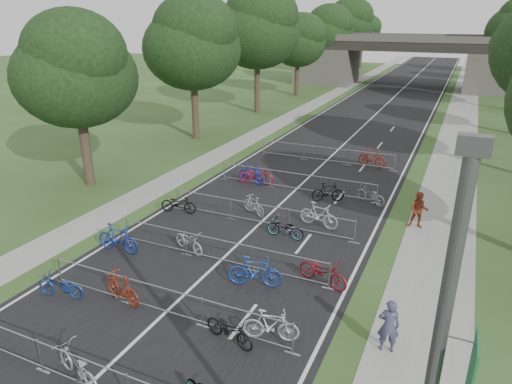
% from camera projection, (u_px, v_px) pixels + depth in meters
% --- Properties ---
extents(road, '(11.00, 140.00, 0.01)m').
position_uv_depth(road, '(386.00, 105.00, 51.59)').
color(road, black).
rests_on(road, ground).
extents(sidewalk_right, '(3.00, 140.00, 0.01)m').
position_uv_depth(sidewalk_right, '(463.00, 110.00, 48.48)').
color(sidewalk_right, gray).
rests_on(sidewalk_right, ground).
extents(sidewalk_left, '(2.00, 140.00, 0.01)m').
position_uv_depth(sidewalk_left, '(322.00, 100.00, 54.50)').
color(sidewalk_left, gray).
rests_on(sidewalk_left, ground).
extents(lane_markings, '(0.12, 140.00, 0.00)m').
position_uv_depth(lane_markings, '(386.00, 105.00, 51.59)').
color(lane_markings, silver).
rests_on(lane_markings, ground).
extents(overpass_bridge, '(31.00, 8.00, 7.05)m').
position_uv_depth(overpass_bridge, '(408.00, 61.00, 63.03)').
color(overpass_bridge, '#4C4A44').
rests_on(overpass_bridge, ground).
extents(tree_left_0, '(6.72, 6.72, 10.25)m').
position_uv_depth(tree_left_0, '(76.00, 73.00, 24.79)').
color(tree_left_0, '#33261C').
rests_on(tree_left_0, ground).
extents(tree_left_1, '(7.56, 7.56, 11.53)m').
position_uv_depth(tree_left_1, '(193.00, 45.00, 34.67)').
color(tree_left_1, '#33261C').
rests_on(tree_left_1, ground).
extents(tree_left_2, '(8.40, 8.40, 12.81)m').
position_uv_depth(tree_left_2, '(258.00, 30.00, 44.55)').
color(tree_left_2, '#33261C').
rests_on(tree_left_2, ground).
extents(tree_left_3, '(6.72, 6.72, 10.25)m').
position_uv_depth(tree_left_3, '(299.00, 41.00, 55.32)').
color(tree_left_3, '#33261C').
rests_on(tree_left_3, ground).
extents(tree_left_4, '(7.56, 7.56, 11.53)m').
position_uv_depth(tree_left_4, '(327.00, 32.00, 65.20)').
color(tree_left_4, '#33261C').
rests_on(tree_left_4, ground).
extents(tree_left_5, '(8.40, 8.40, 12.81)m').
position_uv_depth(tree_left_5, '(348.00, 24.00, 75.08)').
color(tree_left_5, '#33261C').
rests_on(tree_left_5, ground).
extents(tree_left_6, '(6.72, 6.72, 10.25)m').
position_uv_depth(tree_left_6, '(363.00, 32.00, 85.84)').
color(tree_left_6, '#33261C').
rests_on(tree_left_6, ground).
extents(tree_right_6, '(7.17, 7.17, 10.93)m').
position_uv_depth(tree_right_6, '(510.00, 32.00, 76.16)').
color(tree_right_6, '#33261C').
rests_on(tree_right_6, ground).
extents(barrier_row_1, '(9.70, 0.08, 1.10)m').
position_uv_depth(barrier_row_1, '(82.00, 373.00, 12.05)').
color(barrier_row_1, gray).
rests_on(barrier_row_1, ground).
extents(barrier_row_2, '(9.70, 0.08, 1.10)m').
position_uv_depth(barrier_row_2, '(162.00, 301.00, 15.10)').
color(barrier_row_2, gray).
rests_on(barrier_row_2, ground).
extents(barrier_row_3, '(9.70, 0.08, 1.10)m').
position_uv_depth(barrier_row_3, '(218.00, 251.00, 18.32)').
color(barrier_row_3, gray).
rests_on(barrier_row_3, ground).
extents(barrier_row_4, '(9.70, 0.08, 1.10)m').
position_uv_depth(barrier_row_4, '(259.00, 214.00, 21.72)').
color(barrier_row_4, gray).
rests_on(barrier_row_4, ground).
extents(barrier_row_5, '(9.70, 0.08, 1.10)m').
position_uv_depth(barrier_row_5, '(295.00, 182.00, 25.96)').
color(barrier_row_5, gray).
rests_on(barrier_row_5, ground).
extents(barrier_row_6, '(9.70, 0.08, 1.10)m').
position_uv_depth(barrier_row_6, '(325.00, 155.00, 31.04)').
color(barrier_row_6, gray).
rests_on(barrier_row_6, ground).
extents(bike_5, '(2.11, 1.23, 1.05)m').
position_uv_depth(bike_5, '(77.00, 366.00, 12.31)').
color(bike_5, '#97979E').
rests_on(bike_5, ground).
extents(bike_8, '(1.87, 0.97, 0.93)m').
position_uv_depth(bike_8, '(61.00, 286.00, 16.07)').
color(bike_8, navy).
rests_on(bike_8, ground).
extents(bike_9, '(1.94, 0.99, 1.12)m').
position_uv_depth(bike_9, '(122.00, 288.00, 15.79)').
color(bike_9, maroon).
rests_on(bike_9, ground).
extents(bike_10, '(1.92, 1.03, 0.96)m').
position_uv_depth(bike_10, '(229.00, 329.00, 13.83)').
color(bike_10, black).
rests_on(bike_10, ground).
extents(bike_11, '(1.84, 0.95, 1.07)m').
position_uv_depth(bike_11, '(271.00, 325.00, 13.92)').
color(bike_11, '#BAB8C1').
rests_on(bike_11, ground).
extents(bike_12, '(2.09, 0.61, 1.25)m').
position_uv_depth(bike_12, '(118.00, 238.00, 19.16)').
color(bike_12, navy).
rests_on(bike_12, ground).
extents(bike_13, '(1.91, 1.23, 0.95)m').
position_uv_depth(bike_13, '(189.00, 241.00, 19.25)').
color(bike_13, '#A5A5AD').
rests_on(bike_13, ground).
extents(bike_14, '(2.12, 1.11, 1.23)m').
position_uv_depth(bike_14, '(255.00, 272.00, 16.69)').
color(bike_14, navy).
rests_on(bike_14, ground).
extents(bike_15, '(2.19, 1.28, 1.09)m').
position_uv_depth(bike_15, '(323.00, 272.00, 16.83)').
color(bike_15, maroon).
rests_on(bike_15, ground).
extents(bike_16, '(1.97, 1.00, 0.99)m').
position_uv_depth(bike_16, '(178.00, 204.00, 23.06)').
color(bike_16, black).
rests_on(bike_16, ground).
extents(bike_17, '(1.66, 1.17, 0.98)m').
position_uv_depth(bike_17, '(254.00, 205.00, 22.86)').
color(bike_17, '#9D9EA4').
rests_on(bike_17, ground).
extents(bike_18, '(1.81, 0.73, 0.94)m').
position_uv_depth(bike_18, '(285.00, 228.00, 20.43)').
color(bike_18, gray).
rests_on(bike_18, ground).
extents(bike_19, '(2.07, 0.92, 1.20)m').
position_uv_depth(bike_19, '(319.00, 215.00, 21.45)').
color(bike_19, '#A5A5AD').
rests_on(bike_19, ground).
extents(bike_20, '(2.02, 1.05, 1.17)m').
position_uv_depth(bike_20, '(251.00, 174.00, 27.12)').
color(bike_20, '#1C229D').
rests_on(bike_20, ground).
extents(bike_21, '(2.19, 1.13, 1.10)m').
position_uv_depth(bike_21, '(256.00, 175.00, 27.00)').
color(bike_21, maroon).
rests_on(bike_21, ground).
extents(bike_22, '(1.80, 1.14, 1.05)m').
position_uv_depth(bike_22, '(328.00, 192.00, 24.46)').
color(bike_22, black).
rests_on(bike_22, ground).
extents(bike_23, '(1.91, 1.41, 0.96)m').
position_uv_depth(bike_23, '(371.00, 195.00, 24.23)').
color(bike_23, gray).
rests_on(bike_23, ground).
extents(bike_27, '(2.00, 1.02, 1.16)m').
position_uv_depth(bike_27, '(372.00, 158.00, 30.18)').
color(bike_27, maroon).
rests_on(bike_27, ground).
extents(pedestrian_a, '(0.71, 0.54, 1.74)m').
position_uv_depth(pedestrian_a, '(389.00, 326.00, 13.37)').
color(pedestrian_a, '#353750').
rests_on(pedestrian_a, ground).
extents(pedestrian_b, '(0.91, 0.73, 1.77)m').
position_uv_depth(pedestrian_b, '(419.00, 210.00, 21.28)').
color(pedestrian_b, '#973920').
rests_on(pedestrian_b, ground).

